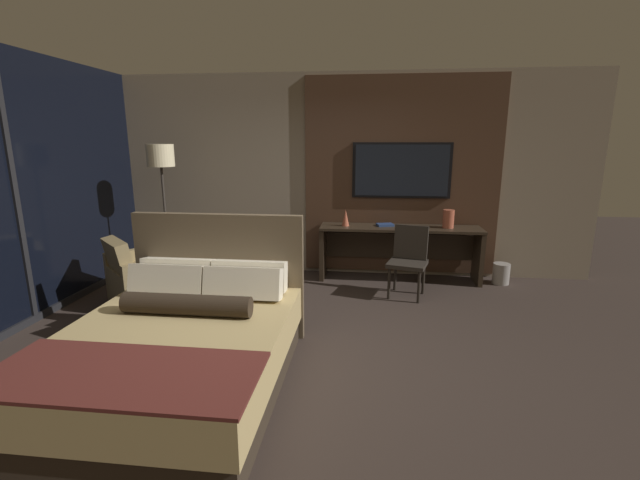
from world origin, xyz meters
The scene contains 13 objects.
ground_plane centered at (0.00, 0.00, 0.00)m, with size 16.00×16.00×0.00m, color #332823.
wall_back_tv_panel centered at (0.15, 2.59, 1.40)m, with size 7.20×0.09×2.80m.
wall_left_window centered at (-3.00, 0.40, 1.32)m, with size 0.06×6.00×2.80m.
bed centered at (-0.89, -0.55, 0.33)m, with size 1.66×2.09×1.22m.
desk centered at (0.97, 2.33, 0.52)m, with size 2.17×0.48×0.75m.
tv centered at (0.97, 2.52, 1.49)m, with size 1.34×0.04×0.75m.
desk_chair centered at (1.05, 1.71, 0.51)m, with size 0.55×0.55×0.87m.
armchair_by_window centered at (-2.10, 1.11, 0.28)m, with size 1.07×1.06×0.81m.
floor_lamp centered at (-2.11, 1.77, 1.56)m, with size 0.34×0.34×1.85m.
vase_tall centered at (1.60, 2.30, 0.87)m, with size 0.15×0.15×0.24m.
vase_short centered at (0.23, 2.28, 0.86)m, with size 0.10×0.10×0.22m.
book centered at (0.77, 2.34, 0.76)m, with size 0.25×0.21×0.03m.
waste_bin centered at (2.34, 2.27, 0.14)m, with size 0.22×0.22×0.28m.
Camera 1 is at (0.54, -3.48, 1.89)m, focal length 24.00 mm.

